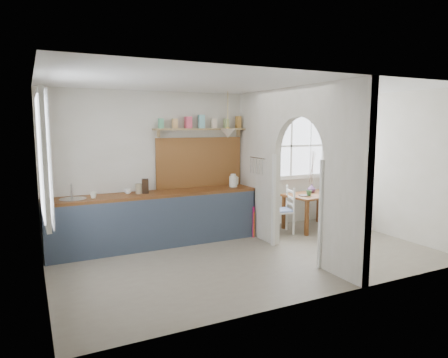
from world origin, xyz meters
name	(u,v)px	position (x,y,z in m)	size (l,w,h in m)	color
floor	(253,258)	(0.00, 0.00, 0.00)	(5.80, 3.20, 0.01)	#726656
ceiling	(254,85)	(0.00, 0.00, 2.60)	(5.80, 3.20, 0.01)	beige
walls	(253,174)	(0.00, 0.00, 1.30)	(5.81, 3.21, 2.60)	beige
partition	(290,162)	(0.70, 0.06, 1.45)	(0.12, 3.20, 2.60)	beige
kitchen_window	(41,157)	(-2.87, 0.00, 1.65)	(0.10, 1.16, 1.50)	white
nook_window	(291,146)	(1.80, 1.56, 1.60)	(1.76, 0.10, 1.30)	white
counter	(156,218)	(-1.13, 1.33, 0.46)	(3.50, 0.60, 0.90)	brown
sink	(73,200)	(-2.43, 1.30, 0.89)	(0.40, 0.40, 0.02)	#B7B7B9
backsplash	(200,162)	(-0.20, 1.58, 1.35)	(1.65, 0.03, 0.90)	brown
shelf	(201,126)	(-0.20, 1.49, 2.00)	(1.75, 0.20, 0.21)	#A68548
pendant_lamp	(228,133)	(0.15, 1.15, 1.88)	(0.26, 0.26, 0.16)	beige
utensil_rail	(258,158)	(0.61, 0.90, 1.45)	(0.02, 0.02, 0.50)	#B7B7B9
dining_table	(313,211)	(1.96, 1.01, 0.34)	(1.10, 0.73, 0.69)	brown
chair_left	(281,210)	(1.20, 1.00, 0.44)	(0.40, 0.40, 0.88)	silver
chair_right	(345,203)	(2.79, 1.01, 0.44)	(0.41, 0.41, 0.89)	silver
kettle	(233,180)	(0.34, 1.29, 1.02)	(0.20, 0.16, 0.24)	silver
mug_a	(93,195)	(-2.13, 1.24, 0.95)	(0.11, 0.11, 0.10)	white
mug_b	(128,191)	(-1.57, 1.40, 0.95)	(0.12, 0.12, 0.09)	silver
knife_block	(145,186)	(-1.29, 1.34, 1.02)	(0.11, 0.15, 0.23)	black
jar	(139,189)	(-1.40, 1.32, 0.98)	(0.10, 0.10, 0.17)	#998B6A
towel_magenta	(253,223)	(0.58, 0.97, 0.28)	(0.02, 0.03, 0.58)	#CC1659
towel_orange	(254,224)	(0.58, 0.95, 0.25)	(0.02, 0.03, 0.46)	orange
bowl	(328,193)	(2.19, 0.85, 0.72)	(0.28, 0.28, 0.07)	white
table_cup	(309,193)	(1.75, 0.88, 0.74)	(0.11, 0.11, 0.10)	#3E713D
plate	(303,195)	(1.65, 0.93, 0.69)	(0.18, 0.18, 0.02)	#3C3636
vase	(312,188)	(2.04, 1.16, 0.77)	(0.16, 0.16, 0.17)	#64406E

